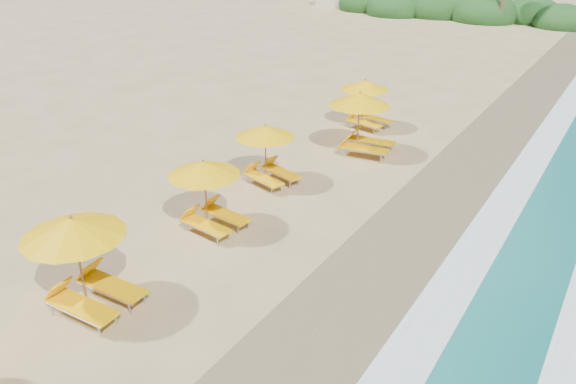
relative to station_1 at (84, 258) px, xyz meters
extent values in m
plane|color=tan|center=(1.92, 6.17, -1.43)|extent=(160.00, 160.00, 0.00)
cube|color=olive|center=(5.92, 6.17, -1.43)|extent=(4.00, 160.00, 0.01)
cube|color=white|center=(7.42, 6.17, -1.40)|extent=(1.20, 160.00, 0.01)
cylinder|color=olive|center=(-0.20, -0.01, -0.21)|extent=(0.06, 0.06, 2.44)
cone|color=#FFB805|center=(-0.20, -0.01, 0.81)|extent=(2.63, 2.63, 0.49)
sphere|color=olive|center=(-0.20, -0.01, 1.08)|extent=(0.09, 0.09, 0.09)
cylinder|color=olive|center=(-0.22, 4.76, -0.33)|extent=(0.06, 0.06, 2.21)
cone|color=#FFB805|center=(-0.22, 4.76, 0.59)|extent=(2.48, 2.48, 0.44)
sphere|color=olive|center=(-0.22, 4.76, 0.83)|extent=(0.08, 0.08, 0.08)
cylinder|color=olive|center=(-0.63, 8.62, -0.36)|extent=(0.05, 0.05, 2.15)
cone|color=#FFB805|center=(-0.63, 8.62, 0.53)|extent=(2.70, 2.70, 0.43)
sphere|color=olive|center=(-0.63, 8.62, 0.77)|extent=(0.08, 0.08, 0.08)
cylinder|color=olive|center=(0.93, 13.10, -0.18)|extent=(0.06, 0.06, 2.51)
cone|color=#FFB805|center=(0.93, 13.10, 0.86)|extent=(2.88, 2.88, 0.50)
sphere|color=olive|center=(0.93, 13.10, 1.14)|extent=(0.09, 0.09, 0.09)
cylinder|color=olive|center=(-0.33, 16.25, -0.34)|extent=(0.05, 0.05, 2.19)
cone|color=#FFB805|center=(-0.33, 16.25, 0.57)|extent=(2.60, 2.60, 0.44)
sphere|color=olive|center=(-0.33, 16.25, 0.82)|extent=(0.08, 0.08, 0.08)
ellipsoid|color=#163D14|center=(-4.08, 51.17, -0.81)|extent=(6.40, 6.40, 4.16)
ellipsoid|color=#163D14|center=(-9.08, 52.17, -0.73)|extent=(7.20, 7.20, 4.68)
ellipsoid|color=#163D14|center=(-13.08, 50.17, -0.85)|extent=(6.00, 6.00, 3.90)
ellipsoid|color=#163D14|center=(-0.08, 53.17, -0.88)|extent=(5.60, 5.60, 3.64)
ellipsoid|color=#163D14|center=(-17.08, 52.17, -0.79)|extent=(6.60, 6.60, 4.29)
ellipsoid|color=#163D14|center=(2.92, 51.17, -0.94)|extent=(5.00, 5.00, 3.25)
camera|label=1|loc=(10.34, -6.92, 7.33)|focal=34.70mm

